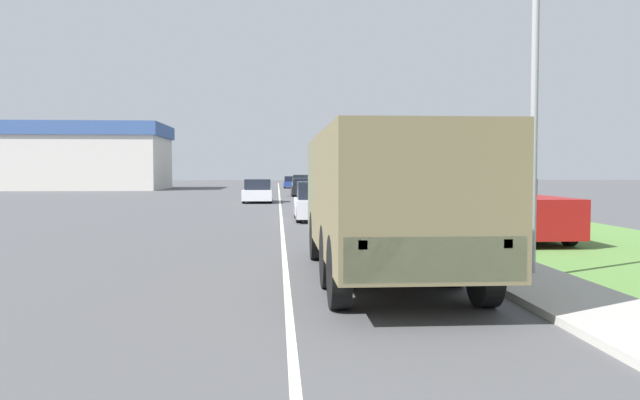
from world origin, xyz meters
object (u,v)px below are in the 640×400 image
object	(u,v)px
car_nearest_ahead	(316,203)
pickup_truck	(509,210)
car_second_ahead	(258,192)
car_fourth_ahead	(301,184)
lamp_post	(525,48)
car_third_ahead	(303,188)
military_truck	(385,195)
car_farthest_ahead	(291,183)

from	to	relation	value
car_nearest_ahead	pickup_truck	world-z (taller)	pickup_truck
car_nearest_ahead	car_second_ahead	world-z (taller)	car_nearest_ahead
car_fourth_ahead	pickup_truck	bearing A→B (deg)	-83.73
car_second_ahead	car_nearest_ahead	bearing A→B (deg)	-78.82
car_second_ahead	lamp_post	distance (m)	30.05
car_nearest_ahead	car_third_ahead	xyz separation A→B (m)	(0.42, 24.42, -0.06)
car_third_ahead	lamp_post	distance (m)	39.15
military_truck	lamp_post	distance (m)	3.86
car_nearest_ahead	car_third_ahead	bearing A→B (deg)	89.01
car_nearest_ahead	car_fourth_ahead	world-z (taller)	car_fourth_ahead
car_nearest_ahead	car_second_ahead	bearing A→B (deg)	101.18
car_fourth_ahead	pickup_truck	size ratio (longest dim) A/B	0.74
car_second_ahead	car_third_ahead	xyz separation A→B (m)	(3.34, 9.67, -0.02)
military_truck	car_third_ahead	distance (m)	38.78
car_nearest_ahead	lamp_post	xyz separation A→B (m)	(3.08, -14.46, 3.71)
car_farthest_ahead	car_third_ahead	bearing A→B (deg)	-88.90
military_truck	car_second_ahead	bearing A→B (deg)	96.53
car_third_ahead	car_fourth_ahead	distance (m)	11.03
military_truck	car_fourth_ahead	bearing A→B (deg)	89.64
car_nearest_ahead	pickup_truck	size ratio (longest dim) A/B	0.75
car_nearest_ahead	car_farthest_ahead	size ratio (longest dim) A/B	0.89
car_third_ahead	military_truck	bearing A→B (deg)	-90.01
car_nearest_ahead	car_farthest_ahead	world-z (taller)	car_nearest_ahead
car_fourth_ahead	car_farthest_ahead	bearing A→B (deg)	93.52
military_truck	car_third_ahead	bearing A→B (deg)	89.99
car_nearest_ahead	car_second_ahead	xyz separation A→B (m)	(-2.92, 14.75, -0.04)
car_second_ahead	lamp_post	size ratio (longest dim) A/B	0.58
car_second_ahead	car_third_ahead	bearing A→B (deg)	70.96
car_fourth_ahead	pickup_truck	distance (m)	43.27
car_fourth_ahead	lamp_post	size ratio (longest dim) A/B	0.55
car_third_ahead	pickup_truck	size ratio (longest dim) A/B	0.83
car_second_ahead	car_fourth_ahead	xyz separation A→B (m)	(3.65, 20.70, 0.05)
pickup_truck	car_second_ahead	bearing A→B (deg)	110.57
car_farthest_ahead	car_nearest_ahead	bearing A→B (deg)	-89.97
car_fourth_ahead	lamp_post	world-z (taller)	lamp_post
car_farthest_ahead	lamp_post	world-z (taller)	lamp_post
car_nearest_ahead	car_third_ahead	world-z (taller)	car_nearest_ahead
car_second_ahead	car_fourth_ahead	bearing A→B (deg)	80.01
military_truck	car_nearest_ahead	xyz separation A→B (m)	(-0.41, 14.35, -0.91)
pickup_truck	lamp_post	distance (m)	8.10
car_second_ahead	car_farthest_ahead	xyz separation A→B (m)	(2.89, 32.98, -0.05)
car_third_ahead	car_second_ahead	bearing A→B (deg)	-109.04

